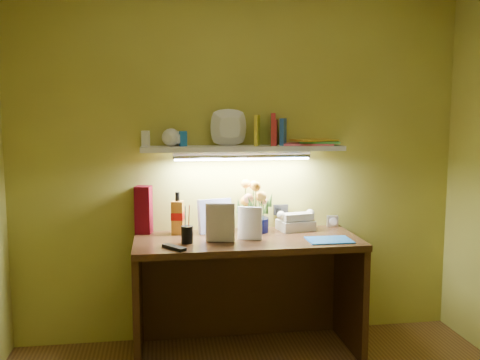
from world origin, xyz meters
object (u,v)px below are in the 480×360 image
desk (247,296)px  whisky_bottle (178,213)px  flower_bouquet (255,207)px  desk_clock (332,221)px  telephone (296,220)px

desk → whisky_bottle: bearing=156.4°
flower_bouquet → desk_clock: 0.58m
desk → flower_bouquet: flower_bouquet is taller
desk → telephone: telephone is taller
desk_clock → whisky_bottle: (-1.06, -0.07, 0.10)m
flower_bouquet → desk_clock: flower_bouquet is taller
desk → telephone: (0.36, 0.18, 0.44)m
desk → flower_bouquet: (0.08, 0.17, 0.54)m
telephone → whisky_bottle: 0.78m
desk → whisky_bottle: size_ratio=5.13×
desk → desk_clock: bearing=21.6°
whisky_bottle → flower_bouquet: bearing=-1.8°
whisky_bottle → desk: bearing=-23.6°
desk → desk_clock: (0.64, 0.25, 0.41)m
flower_bouquet → telephone: flower_bouquet is taller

